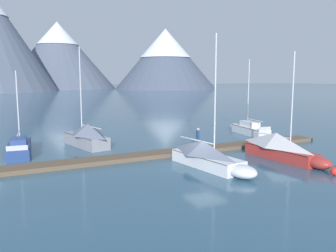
# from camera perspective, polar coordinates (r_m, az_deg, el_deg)

# --- Properties ---
(ground_plane) EXTENTS (700.00, 700.00, 0.00)m
(ground_plane) POSITION_cam_1_polar(r_m,az_deg,el_deg) (24.39, 6.22, -6.39)
(ground_plane) COLOR #335B75
(mountain_shoulder_ridge) EXTENTS (68.54, 68.54, 40.23)m
(mountain_shoulder_ridge) POSITION_cam_1_polar(r_m,az_deg,el_deg) (224.40, -17.73, 11.20)
(mountain_shoulder_ridge) COLOR slate
(mountain_shoulder_ridge) RESTS_ON ground
(mountain_east_summit) EXTENTS (59.85, 59.85, 35.07)m
(mountain_east_summit) POSITION_cam_1_polar(r_m,az_deg,el_deg) (206.70, -0.42, 11.29)
(mountain_east_summit) COLOR #4C566B
(mountain_east_summit) RESTS_ON ground
(dock) EXTENTS (28.53, 2.51, 0.30)m
(dock) POSITION_cam_1_polar(r_m,az_deg,el_deg) (27.73, 1.82, -4.31)
(dock) COLOR brown
(dock) RESTS_ON ground
(sailboat_nearest_berth) EXTENTS (2.17, 7.02, 6.62)m
(sailboat_nearest_berth) POSITION_cam_1_polar(r_m,az_deg,el_deg) (30.34, -23.37, -3.13)
(sailboat_nearest_berth) COLOR navy
(sailboat_nearest_berth) RESTS_ON ground
(sailboat_second_berth) EXTENTS (3.16, 6.75, 8.73)m
(sailboat_second_berth) POSITION_cam_1_polar(r_m,az_deg,el_deg) (31.46, -13.51, -1.51)
(sailboat_second_berth) COLOR #93939E
(sailboat_second_berth) RESTS_ON ground
(sailboat_mid_dock_port) EXTENTS (2.71, 7.36, 8.84)m
(sailboat_mid_dock_port) POSITION_cam_1_polar(r_m,az_deg,el_deg) (23.45, 6.81, -4.92)
(sailboat_mid_dock_port) COLOR white
(sailboat_mid_dock_port) RESTS_ON ground
(sailboat_mid_dock_starboard) EXTENTS (1.95, 7.35, 7.88)m
(sailboat_mid_dock_starboard) POSITION_cam_1_polar(r_m,az_deg,el_deg) (26.99, 18.29, -3.37)
(sailboat_mid_dock_starboard) COLOR #B2332D
(sailboat_mid_dock_starboard) RESTS_ON ground
(sailboat_far_berth) EXTENTS (2.33, 7.02, 8.05)m
(sailboat_far_berth) POSITION_cam_1_polar(r_m,az_deg,el_deg) (38.69, 13.04, -0.42)
(sailboat_far_berth) COLOR silver
(sailboat_far_berth) RESTS_ON ground
(person_on_dock) EXTENTS (0.30, 0.58, 1.69)m
(person_on_dock) POSITION_cam_1_polar(r_m,az_deg,el_deg) (28.30, 5.02, -1.79)
(person_on_dock) COLOR brown
(person_on_dock) RESTS_ON dock
(mooring_buoy_channel_marker) EXTENTS (0.54, 0.54, 0.62)m
(mooring_buoy_channel_marker) POSITION_cam_1_polar(r_m,az_deg,el_deg) (23.92, 25.87, -6.76)
(mooring_buoy_channel_marker) COLOR red
(mooring_buoy_channel_marker) RESTS_ON ground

